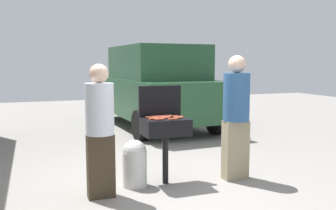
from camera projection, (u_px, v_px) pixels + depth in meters
ground_plane at (165, 188)px, 4.83m from camera, size 24.00×24.00×0.00m
bbq_grill at (165, 129)px, 4.94m from camera, size 0.60×0.44×0.88m
grill_lid_open at (160, 101)px, 5.10m from camera, size 0.60×0.05×0.42m
hot_dog_0 at (162, 117)px, 4.99m from camera, size 0.13×0.04×0.03m
hot_dog_1 at (166, 117)px, 4.94m from camera, size 0.13×0.03×0.03m
hot_dog_2 at (151, 117)px, 4.95m from camera, size 0.13×0.03×0.03m
hot_dog_3 at (167, 116)px, 5.07m from camera, size 0.13×0.03×0.03m
hot_dog_4 at (173, 119)px, 4.78m from camera, size 0.13×0.03×0.03m
hot_dog_5 at (153, 118)px, 4.83m from camera, size 0.13×0.03×0.03m
hot_dog_6 at (165, 118)px, 4.88m from camera, size 0.13×0.04×0.03m
hot_dog_7 at (154, 119)px, 4.80m from camera, size 0.13×0.04×0.03m
hot_dog_8 at (159, 119)px, 4.75m from camera, size 0.13×0.04×0.03m
hot_dog_9 at (158, 118)px, 4.89m from camera, size 0.13×0.03×0.03m
hot_dog_10 at (173, 116)px, 5.04m from camera, size 0.13×0.04×0.03m
hot_dog_11 at (153, 117)px, 4.92m from camera, size 0.13×0.03×0.03m
hot_dog_12 at (157, 116)px, 5.02m from camera, size 0.13×0.04×0.03m
hot_dog_13 at (179, 118)px, 4.90m from camera, size 0.13×0.04×0.03m
hot_dog_14 at (178, 117)px, 4.98m from camera, size 0.13×0.03×0.03m
propane_tank at (135, 162)px, 4.87m from camera, size 0.32×0.32×0.62m
person_left at (100, 126)px, 4.41m from camera, size 0.34×0.34×1.60m
person_right at (236, 113)px, 5.11m from camera, size 0.36×0.36×1.72m
parked_minivan at (155, 86)px, 9.37m from camera, size 2.24×4.50×2.02m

